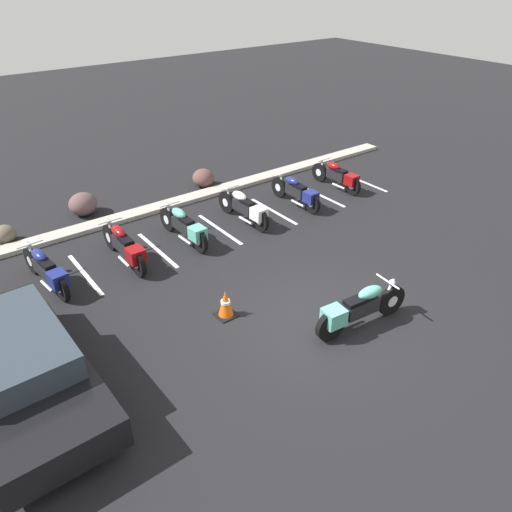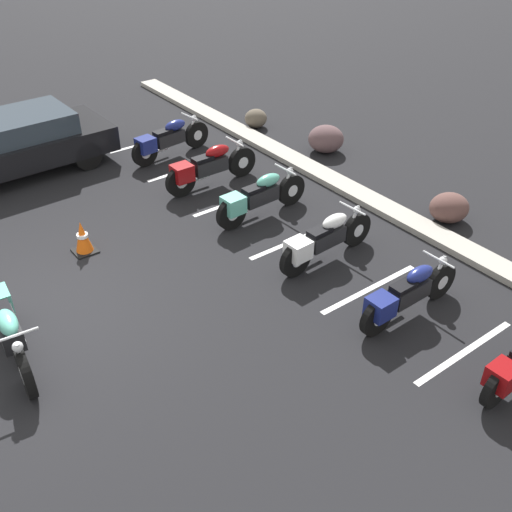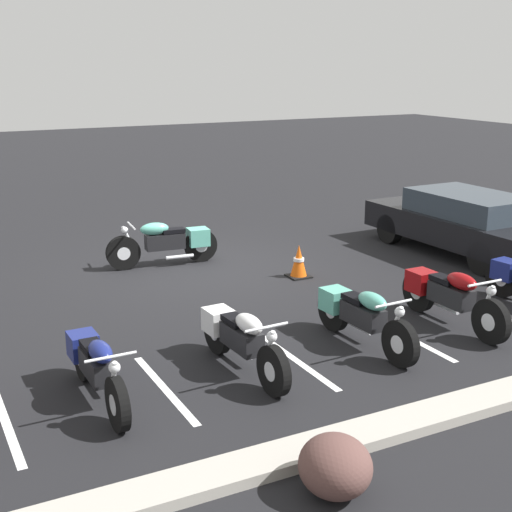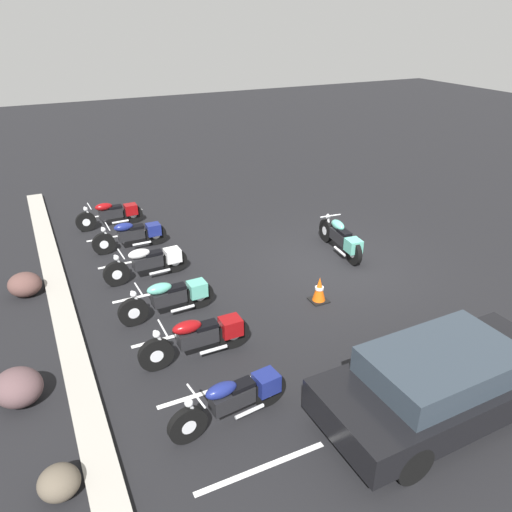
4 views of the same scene
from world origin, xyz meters
The scene contains 20 objects.
ground centered at (0.00, 0.00, 0.00)m, with size 60.00×60.00×0.00m, color black.
motorcycle_teal_featured centered at (0.46, -0.51, 0.46)m, with size 2.22×0.64×0.87m.
parked_bike_0 centered at (-3.97, 4.57, 0.45)m, with size 0.65×2.13×0.84m.
parked_bike_1 centered at (-2.17, 4.50, 0.46)m, with size 0.62×2.22×0.87m.
parked_bike_2 centered at (-0.50, 4.57, 0.45)m, with size 0.60×2.14×0.84m.
parked_bike_3 centered at (1.38, 4.54, 0.44)m, with size 0.60×2.12×0.83m.
parked_bike_4 centered at (3.25, 4.52, 0.43)m, with size 0.58×2.07×0.81m.
parked_bike_5 centered at (5.12, 4.72, 0.42)m, with size 0.57×2.03×0.80m.
car_black centered at (-5.30, 1.49, 0.68)m, with size 1.89×4.34×1.29m.
concrete_curb centered at (0.00, 6.76, 0.06)m, with size 18.00×0.50×0.12m, color #A8A399.
landscape_rock_0 centered at (-4.23, 7.32, 0.24)m, with size 0.55×0.58×0.47m, color brown.
landscape_rock_1 centered at (1.80, 7.42, 0.28)m, with size 0.76×0.69×0.57m, color brown.
landscape_rock_2 centered at (-2.01, 7.73, 0.32)m, with size 0.84×0.78×0.64m, color brown.
traffic_cone centered at (-1.40, 1.36, 0.29)m, with size 0.40×0.40×0.61m.
stall_line_1 centered at (-3.17, 4.63, 0.00)m, with size 0.10×2.10×0.00m, color white.
stall_line_2 centered at (-1.30, 4.63, 0.00)m, with size 0.10×2.10×0.00m, color white.
stall_line_3 centered at (0.58, 4.63, 0.00)m, with size 0.10×2.10×0.00m, color white.
stall_line_4 centered at (2.45, 4.63, 0.00)m, with size 0.10×2.10×0.00m, color white.
stall_line_5 centered at (4.32, 4.63, 0.00)m, with size 0.10×2.10×0.00m, color white.
stall_line_6 centered at (6.19, 4.63, 0.00)m, with size 0.10×2.10×0.00m, color white.
Camera 1 is at (-5.81, -5.56, 6.33)m, focal length 35.00 mm.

